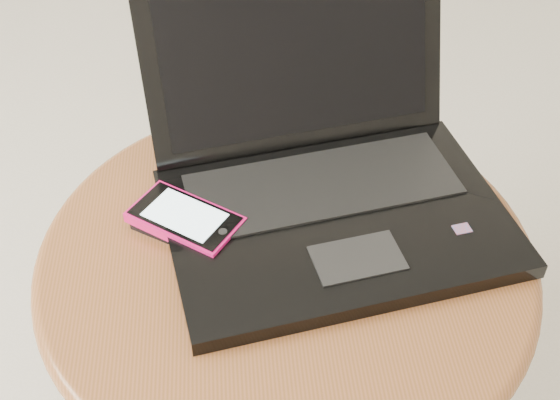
{
  "coord_description": "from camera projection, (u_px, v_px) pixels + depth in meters",
  "views": [
    {
      "loc": [
        -0.09,
        -0.47,
        1.04
      ],
      "look_at": [
        -0.05,
        0.1,
        0.51
      ],
      "focal_mm": 46.31,
      "sensor_mm": 36.0,
      "label": 1
    }
  ],
  "objects": [
    {
      "name": "phone_pink",
      "position": [
        185.0,
        219.0,
        0.82
      ],
      "size": [
        0.14,
        0.13,
        0.02
      ],
      "color": "#DF1067",
      "rests_on": "phone_black"
    },
    {
      "name": "phone_black",
      "position": [
        191.0,
        226.0,
        0.83
      ],
      "size": [
        0.14,
        0.12,
        0.01
      ],
      "color": "black",
      "rests_on": "table"
    },
    {
      "name": "laptop",
      "position": [
        324.0,
        171.0,
        0.84
      ],
      "size": [
        0.43,
        0.41,
        0.24
      ],
      "color": "black",
      "rests_on": "table"
    },
    {
      "name": "table",
      "position": [
        286.0,
        301.0,
        0.88
      ],
      "size": [
        0.56,
        0.56,
        0.45
      ],
      "color": "#592616",
      "rests_on": "ground"
    }
  ]
}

